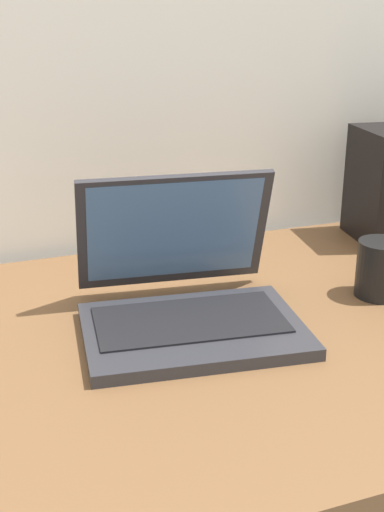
% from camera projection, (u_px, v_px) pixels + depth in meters
% --- Properties ---
extents(desk, '(1.60, 0.76, 0.03)m').
position_uv_depth(desk, '(192.00, 343.00, 0.98)').
color(desk, brown).
rests_on(desk, ground).
extents(laptop, '(0.34, 0.32, 0.21)m').
position_uv_depth(laptop, '(187.00, 294.00, 0.99)').
color(laptop, '#2D2D33').
rests_on(laptop, desk).
extents(coffee_mug, '(0.12, 0.08, 0.09)m').
position_uv_depth(coffee_mug, '(383.00, 269.00, 1.08)').
color(coffee_mug, black).
rests_on(coffee_mug, desk).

